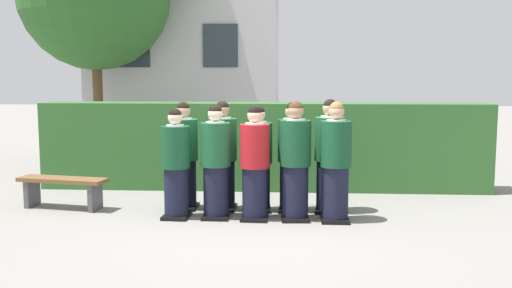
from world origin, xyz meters
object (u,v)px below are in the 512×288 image
(student_front_row_4, at_px, (336,165))
(student_rear_row_2, at_px, (258,161))
(student_front_row_3, at_px, (295,164))
(student_front_row_1, at_px, (216,164))
(student_rear_row_1, at_px, (223,158))
(student_rear_row_4, at_px, (329,159))
(wooden_bench, at_px, (63,186))
(student_rear_row_0, at_px, (184,158))
(student_front_row_0, at_px, (176,166))
(student_rear_row_3, at_px, (292,159))
(student_in_red_blazer, at_px, (255,166))

(student_front_row_4, distance_m, student_rear_row_2, 1.24)
(student_front_row_3, xyz_separation_m, student_front_row_4, (0.56, -0.05, -0.00))
(student_front_row_1, relative_size, student_rear_row_1, 0.98)
(student_rear_row_4, xyz_separation_m, wooden_bench, (-4.08, -0.06, -0.46))
(student_rear_row_0, bearing_deg, student_front_row_0, -90.93)
(student_rear_row_2, bearing_deg, student_front_row_4, -25.86)
(student_rear_row_1, distance_m, wooden_bench, 2.51)
(student_front_row_4, relative_size, student_rear_row_0, 1.02)
(student_front_row_4, relative_size, wooden_bench, 1.17)
(student_front_row_3, relative_size, student_rear_row_3, 1.02)
(student_rear_row_2, bearing_deg, student_rear_row_3, 2.07)
(student_rear_row_1, relative_size, student_rear_row_2, 1.04)
(student_front_row_0, xyz_separation_m, wooden_bench, (-1.86, 0.45, -0.40))
(student_front_row_1, height_order, wooden_bench, student_front_row_1)
(wooden_bench, bearing_deg, student_in_red_blazer, -8.61)
(student_front_row_1, bearing_deg, student_front_row_4, -2.42)
(student_front_row_0, distance_m, student_rear_row_3, 1.74)
(student_front_row_4, relative_size, student_rear_row_2, 1.06)
(student_rear_row_4, bearing_deg, wooden_bench, -179.16)
(student_front_row_0, relative_size, student_rear_row_2, 0.99)
(student_front_row_0, bearing_deg, student_front_row_1, 4.17)
(student_front_row_0, distance_m, student_rear_row_2, 1.26)
(student_rear_row_0, distance_m, wooden_bench, 1.92)
(student_in_red_blazer, bearing_deg, student_rear_row_1, 134.19)
(student_rear_row_1, height_order, student_rear_row_4, student_rear_row_4)
(student_rear_row_1, xyz_separation_m, student_rear_row_4, (1.61, -0.03, 0.02))
(student_front_row_4, bearing_deg, student_in_red_blazer, 178.80)
(student_front_row_3, bearing_deg, student_front_row_1, 178.82)
(student_front_row_4, xyz_separation_m, student_rear_row_2, (-1.12, 0.54, -0.04))
(student_in_red_blazer, distance_m, student_front_row_3, 0.57)
(student_rear_row_1, relative_size, student_rear_row_3, 1.01)
(student_in_red_blazer, bearing_deg, student_front_row_0, 179.66)
(student_front_row_4, relative_size, student_rear_row_1, 1.01)
(student_rear_row_4, bearing_deg, student_in_red_blazer, -154.53)
(student_front_row_3, distance_m, student_front_row_4, 0.56)
(student_rear_row_1, relative_size, wooden_bench, 1.16)
(student_rear_row_3, height_order, wooden_bench, student_rear_row_3)
(student_front_row_4, height_order, student_rear_row_0, student_front_row_4)
(student_rear_row_0, relative_size, student_rear_row_4, 0.97)
(student_rear_row_0, bearing_deg, student_front_row_3, -17.96)
(student_rear_row_2, bearing_deg, student_in_red_blazer, -91.80)
(student_rear_row_3, bearing_deg, student_front_row_4, -42.47)
(student_in_red_blazer, bearing_deg, student_rear_row_4, 25.47)
(student_rear_row_2, distance_m, student_rear_row_4, 1.06)
(student_rear_row_2, xyz_separation_m, wooden_bench, (-3.02, -0.06, -0.41))
(student_front_row_1, xyz_separation_m, student_front_row_4, (1.70, -0.07, 0.02))
(student_front_row_1, height_order, student_rear_row_2, student_front_row_1)
(student_front_row_3, bearing_deg, student_front_row_4, -4.93)
(student_rear_row_3, xyz_separation_m, student_rear_row_4, (0.56, -0.02, 0.02))
(student_rear_row_1, height_order, student_rear_row_2, student_rear_row_1)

